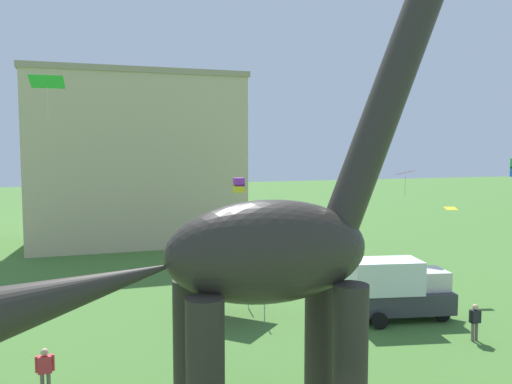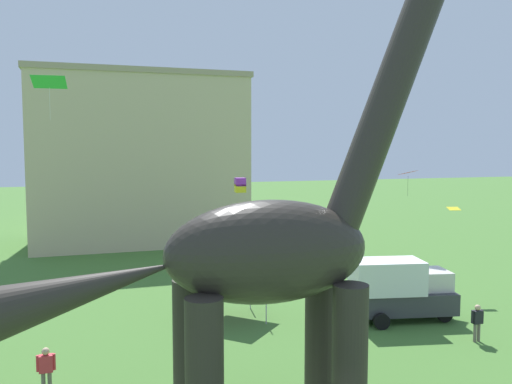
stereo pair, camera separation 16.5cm
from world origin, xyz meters
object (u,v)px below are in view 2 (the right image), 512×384
Objects in this scene: dinosaur_sculpture at (266,252)px; kite_apex at (240,185)px; parked_box_truck at (398,289)px; person_watching_child at (46,367)px; festival_canopy_tent at (233,271)px; kite_mid_center at (454,209)px; kite_mid_left at (408,173)px; kite_far_left at (49,82)px; person_photographer at (477,319)px.

kite_apex is (1.41, 7.70, 1.51)m from dinosaur_sculpture.
parked_box_truck is 3.32× the size of person_watching_child.
person_watching_child is at bearing -144.43° from festival_canopy_tent.
parked_box_truck is at bearing -19.39° from festival_canopy_tent.
kite_mid_center is 0.55× the size of kite_mid_left.
kite_mid_center is at bearing 45.31° from dinosaur_sculpture.
person_photographer is at bearing -18.15° from kite_far_left.
festival_canopy_tent is (8.77, 6.27, 1.47)m from person_watching_child.
festival_canopy_tent is 14.65m from kite_mid_center.
kite_mid_left is (11.35, 1.34, 4.90)m from festival_canopy_tent.
dinosaur_sculpture is 8.93× the size of person_watching_child.
person_photographer is 18.58m from person_watching_child.
person_watching_child is at bearing 154.84° from dinosaur_sculpture.
kite_apex is 0.35× the size of kite_far_left.
dinosaur_sculpture is 13.38m from person_photographer.
kite_mid_center reaches higher than person_watching_child.
kite_apex is at bearing -99.89° from festival_canopy_tent.
dinosaur_sculpture reaches higher than parked_box_truck.
parked_box_truck is at bearing 66.52° from person_watching_child.
kite_mid_center is (4.57, 7.59, 4.14)m from person_photographer.
kite_mid_left is at bearing -177.12° from person_photographer.
dinosaur_sculpture is at bearing -137.32° from kite_mid_left.
kite_mid_left is (11.92, 4.59, 0.18)m from kite_apex.
person_watching_child is 10.71m from kite_apex.
parked_box_truck reaches higher than person_watching_child.
kite_apex is 0.43× the size of kite_mid_left.
festival_canopy_tent is at bearing -110.55° from person_photographer.
parked_box_truck is 3.82× the size of kite_mid_left.
kite_far_left is at bearing -176.02° from parked_box_truck.
kite_apex is at bearing -94.62° from person_photographer.
kite_mid_left is at bearing 5.66° from kite_far_left.
parked_box_truck is 10.31m from kite_apex.
person_photographer is 10.38m from kite_mid_left.
dinosaur_sculpture reaches higher than kite_apex.
person_photographer is at bearing 29.25° from dinosaur_sculpture.
person_photographer is 2.64× the size of kite_apex.
person_watching_child is 10.88m from festival_canopy_tent.
kite_mid_center is (6.30, 3.74, 3.55)m from parked_box_truck.
dinosaur_sculpture reaches higher than kite_far_left.
person_watching_child is 2.09× the size of kite_mid_center.
kite_apex reaches higher than festival_canopy_tent.
person_photographer is 0.92× the size of kite_far_left.
kite_mid_left is at bearing 75.75° from person_watching_child.
person_photographer is (1.73, -3.85, -0.59)m from parked_box_truck.
kite_far_left reaches higher than kite_mid_left.
kite_apex is at bearing -158.94° from kite_mid_left.
kite_mid_left reaches higher than person_watching_child.
dinosaur_sculpture reaches higher than kite_mid_center.
person_photographer is 22.24m from kite_far_left.
festival_canopy_tent is (-8.08, 2.84, 0.90)m from parked_box_truck.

